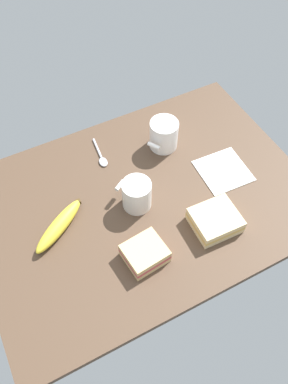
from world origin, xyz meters
The scene contains 8 objects.
tabletop centered at (0.00, 0.00, 1.00)cm, with size 90.00×64.00×2.00cm, color #4C3828.
coffee_mug_black centered at (-14.15, -14.75, 6.69)cm, with size 10.57×9.06×9.12cm.
coffee_mug_milky centered at (2.55, 0.72, 6.52)cm, with size 8.45×9.84×8.77cm.
sandwich_main centered at (-12.43, 15.92, 4.20)cm, with size 12.00×10.89×4.40cm.
sandwich_side centered at (7.99, 15.90, 4.20)cm, with size 10.57×9.70×4.40cm.
banana centered at (23.87, -1.28, 3.91)cm, with size 17.22×12.99×3.82cm.
spoon centered at (4.59, -18.77, 2.38)cm, with size 2.76×11.63×0.80cm.
paper_napkin centered at (-24.73, 2.06, 2.15)cm, with size 13.61×13.61×0.30cm, color white.
Camera 1 is at (27.77, 53.67, 90.35)cm, focal length 36.46 mm.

